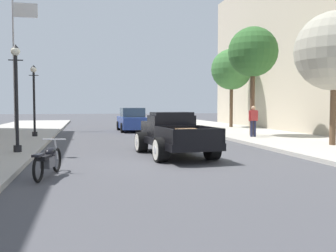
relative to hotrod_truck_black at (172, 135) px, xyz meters
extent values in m
plane|color=#47474C|center=(-0.35, -1.55, -0.75)|extent=(140.00, 140.00, 0.00)
cube|color=black|center=(0.02, -0.24, -0.21)|extent=(2.20, 5.04, 0.24)
cube|color=black|center=(-0.01, 0.11, 0.31)|extent=(1.65, 1.24, 0.80)
cube|color=black|center=(0.00, 0.06, 0.77)|extent=(1.51, 1.06, 0.12)
cube|color=#3D4C5B|center=(-0.06, 0.67, 0.47)|extent=(1.32, 0.16, 0.44)
cube|color=black|center=(-0.13, 1.40, 0.17)|extent=(1.45, 1.61, 0.52)
cube|color=silver|center=(-0.20, 2.20, 0.15)|extent=(0.69, 0.16, 0.47)
cube|color=black|center=(0.15, -1.64, -0.07)|extent=(1.87, 2.25, 0.04)
cube|color=black|center=(-0.65, -1.71, 0.15)|extent=(0.27, 2.10, 0.44)
cube|color=black|center=(0.96, -1.56, 0.15)|extent=(0.27, 2.10, 0.44)
cube|color=black|center=(0.24, -2.64, 0.15)|extent=(1.62, 0.23, 0.44)
cube|color=black|center=(0.06, -0.63, 0.15)|extent=(1.62, 0.23, 0.44)
cylinder|color=black|center=(-0.99, 1.02, -0.35)|extent=(0.43, 0.83, 0.80)
cylinder|color=silver|center=(-1.18, 1.00, -0.35)|extent=(0.07, 0.65, 0.66)
cylinder|color=silver|center=(-1.19, 1.00, -0.35)|extent=(0.04, 0.24, 0.24)
cylinder|color=black|center=(0.80, 1.18, -0.35)|extent=(0.43, 0.83, 0.80)
cylinder|color=silver|center=(0.98, 1.20, -0.35)|extent=(0.07, 0.65, 0.66)
cylinder|color=silver|center=(0.99, 1.20, -0.35)|extent=(0.04, 0.24, 0.24)
cylinder|color=black|center=(-0.75, -1.67, -0.35)|extent=(0.43, 0.83, 0.80)
cylinder|color=silver|center=(-0.93, -1.68, -0.35)|extent=(0.07, 0.65, 0.66)
cylinder|color=silver|center=(-0.94, -1.68, -0.35)|extent=(0.04, 0.24, 0.24)
cylinder|color=black|center=(1.04, -1.50, -0.35)|extent=(0.43, 0.83, 0.80)
cylinder|color=silver|center=(1.22, -1.49, -0.35)|extent=(0.07, 0.65, 0.66)
cylinder|color=silver|center=(1.23, -1.49, -0.35)|extent=(0.04, 0.24, 0.24)
cube|color=olive|center=(0.00, -2.00, 0.15)|extent=(0.64, 0.49, 0.40)
cube|color=#3D2D1E|center=(0.00, -2.00, 0.15)|extent=(0.62, 0.11, 0.42)
cube|color=brown|center=(0.34, -1.32, 0.09)|extent=(0.50, 0.41, 0.28)
torus|color=black|center=(-3.89, -2.81, -0.42)|extent=(0.22, 0.67, 0.67)
torus|color=black|center=(-4.20, -4.23, -0.42)|extent=(0.22, 0.67, 0.67)
cube|color=#4C4C51|center=(-4.06, -3.57, -0.37)|extent=(0.33, 0.48, 0.28)
ellipsoid|color=black|center=(-4.00, -3.32, -0.14)|extent=(0.37, 0.56, 0.24)
cube|color=black|center=(-4.11, -3.81, -0.22)|extent=(0.34, 0.59, 0.10)
cylinder|color=silver|center=(-3.90, -2.87, -0.12)|extent=(0.10, 0.26, 0.58)
cylinder|color=silver|center=(-3.92, -2.99, 0.16)|extent=(0.61, 0.17, 0.04)
cube|color=black|center=(-4.20, -4.23, -0.10)|extent=(0.26, 0.43, 0.06)
cube|color=#284293|center=(0.06, 13.04, -0.14)|extent=(1.80, 4.33, 0.80)
cube|color=#384C5B|center=(0.07, 12.89, 0.58)|extent=(1.56, 2.03, 0.64)
cylinder|color=black|center=(-0.79, 14.32, -0.42)|extent=(0.23, 0.66, 0.66)
cylinder|color=black|center=(0.87, 14.35, -0.42)|extent=(0.23, 0.66, 0.66)
cylinder|color=black|center=(-0.74, 11.74, -0.42)|extent=(0.23, 0.66, 0.66)
cylinder|color=black|center=(0.91, 11.77, -0.42)|extent=(0.23, 0.66, 0.66)
cylinder|color=#232847|center=(5.54, 5.20, -0.17)|extent=(0.14, 0.14, 0.86)
cylinder|color=#232847|center=(5.72, 5.20, -0.17)|extent=(0.14, 0.14, 0.86)
cube|color=#B23333|center=(5.63, 5.20, 0.54)|extent=(0.36, 0.22, 0.56)
cylinder|color=#B23333|center=(5.41, 5.20, 0.51)|extent=(0.09, 0.09, 0.54)
cylinder|color=#B23333|center=(5.85, 5.20, 0.51)|extent=(0.09, 0.09, 0.54)
sphere|color=tan|center=(5.63, 5.20, 0.94)|extent=(0.22, 0.22, 0.22)
cylinder|color=black|center=(-5.52, 0.88, -0.48)|extent=(0.28, 0.28, 0.24)
cylinder|color=black|center=(-5.52, 0.88, 1.24)|extent=(0.12, 0.12, 3.20)
cylinder|color=black|center=(-5.52, 0.88, 2.69)|extent=(0.50, 0.04, 0.04)
sphere|color=silver|center=(-5.52, 0.88, 3.00)|extent=(0.32, 0.32, 0.32)
cone|color=black|center=(-5.52, 0.88, 3.18)|extent=(0.24, 0.24, 0.14)
cylinder|color=black|center=(-5.83, 8.00, -0.48)|extent=(0.28, 0.28, 0.24)
cylinder|color=black|center=(-5.83, 8.00, 1.24)|extent=(0.12, 0.12, 3.20)
cylinder|color=black|center=(-5.83, 8.00, 2.69)|extent=(0.50, 0.04, 0.04)
sphere|color=silver|center=(-5.83, 8.00, 3.00)|extent=(0.32, 0.32, 0.32)
cone|color=black|center=(-5.83, 8.00, 3.18)|extent=(0.24, 0.24, 0.14)
cylinder|color=#B2B2B7|center=(-8.02, 14.95, 3.90)|extent=(0.12, 0.12, 9.00)
cube|color=silver|center=(-7.16, 14.95, 7.75)|extent=(1.60, 0.03, 1.00)
cylinder|color=brown|center=(7.13, 0.62, 0.75)|extent=(0.26, 0.26, 2.71)
sphere|color=#ADA893|center=(7.13, 0.62, 3.35)|extent=(3.30, 3.30, 3.30)
cylinder|color=brown|center=(6.03, 6.23, 1.20)|extent=(0.26, 0.26, 3.62)
sphere|color=#33662D|center=(6.03, 6.23, 4.05)|extent=(2.76, 2.76, 2.76)
cylinder|color=brown|center=(7.86, 14.00, 1.03)|extent=(0.26, 0.26, 3.26)
sphere|color=#3D7538|center=(7.86, 14.00, 3.83)|extent=(3.12, 3.12, 3.12)
camera|label=1|loc=(-3.07, -13.55, 1.08)|focal=40.51mm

